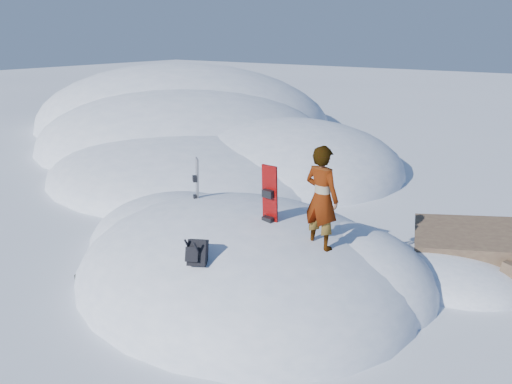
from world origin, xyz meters
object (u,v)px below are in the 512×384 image
Objects in this scene: person at (321,198)px; backpack at (197,253)px; snowboard_dark at (197,190)px; snowboard_red at (270,210)px.

backpack is at bearing 61.44° from person.
snowboard_dark reaches higher than backpack.
snowboard_dark is 2.78m from backpack.
backpack is at bearing -96.24° from snowboard_red.
snowboard_red is at bearing 8.33° from person.
person reaches higher than snowboard_red.
person is at bearing 31.89° from snowboard_dark.
person is (1.05, -0.04, 0.44)m from snowboard_red.
backpack is (-0.27, -1.66, -0.29)m from snowboard_red.
snowboard_red reaches higher than backpack.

